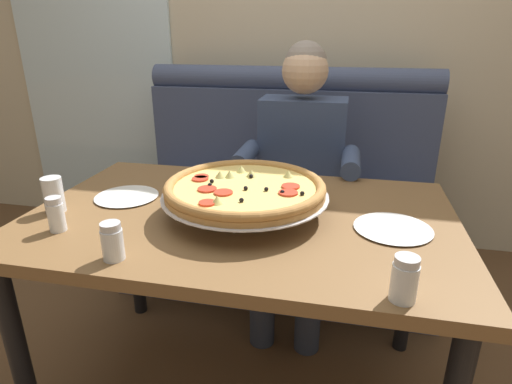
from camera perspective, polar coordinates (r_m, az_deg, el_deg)
back_wall_with_window at (r=2.73m, az=6.04°, el=22.73°), size 6.00×0.12×2.80m
window_panel at (r=3.12m, az=-21.73°, el=21.24°), size 1.10×0.02×2.80m
booth_bench at (r=2.35m, az=3.52°, el=-1.97°), size 1.61×0.78×1.13m
dining_table at (r=1.42m, az=-1.99°, el=-6.02°), size 1.38×0.89×0.75m
diner_main at (r=1.98m, az=5.87°, el=3.16°), size 0.54×0.64×1.27m
pizza at (r=1.35m, az=-1.50°, el=0.46°), size 0.54×0.54×0.12m
shaker_oregano at (r=1.00m, az=19.42°, el=-11.40°), size 0.06×0.06×0.11m
shaker_parmesan at (r=1.16m, az=-18.84°, el=-6.65°), size 0.06×0.06×0.10m
shaker_pepper_flakes at (r=1.38m, az=-25.42°, el=-3.02°), size 0.05×0.05×0.11m
plate_near_left at (r=1.58m, az=-17.12°, el=-0.36°), size 0.22×0.22×0.02m
plate_near_right at (r=1.33m, az=18.07°, el=-4.47°), size 0.23×0.23×0.02m
drinking_glass at (r=1.53m, az=-25.70°, el=-0.54°), size 0.06×0.06×0.12m
patio_chair at (r=3.88m, az=-14.65°, el=8.60°), size 0.43×0.42×0.86m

